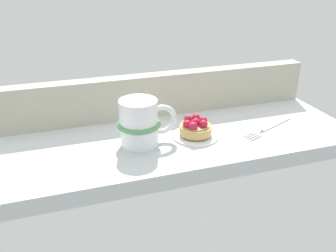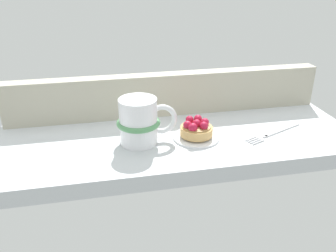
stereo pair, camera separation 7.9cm
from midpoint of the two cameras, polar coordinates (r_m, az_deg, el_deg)
The scene contains 6 objects.
ground_plane at distance 83.90cm, azimuth -1.19°, elevation -2.60°, with size 83.16×31.02×3.62cm, color silver.
window_rail_back at distance 92.88cm, azimuth -3.65°, elevation 5.07°, with size 81.50×4.05×10.87cm, color #B2AD99.
dessert_plate at distance 82.09cm, azimuth 1.65°, elevation -1.52°, with size 10.60×10.60×0.87cm.
raspberry_tart at distance 81.15cm, azimuth 1.65°, elevation -0.22°, with size 7.39×7.39×3.89cm.
coffee_mug at distance 77.59cm, azimuth -7.37°, elevation 0.48°, with size 13.47×9.59×10.35cm.
dessert_fork at distance 88.37cm, azimuth 13.44°, elevation -0.30°, with size 16.51×8.25×0.60cm.
Camera 1 is at (-25.00, -70.16, 37.27)cm, focal length 38.10 mm.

